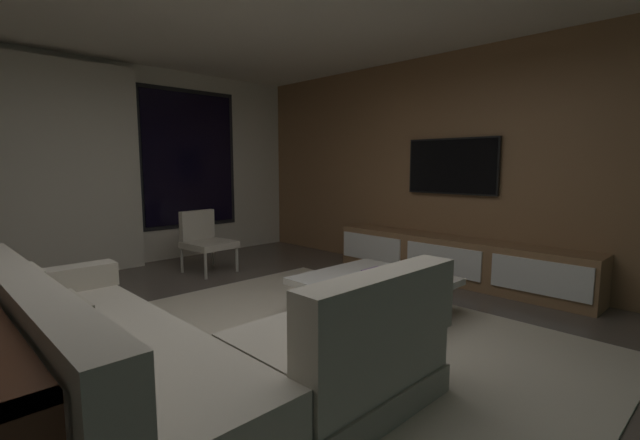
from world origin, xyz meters
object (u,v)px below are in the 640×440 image
sectional_couch (167,359)px  media_console (456,261)px  coffee_table (374,296)px  accent_chair_near_window (205,238)px  mounted_tv (452,166)px  book_stack_on_coffee_table (376,275)px

sectional_couch → media_console: bearing=3.3°
coffee_table → media_console: 1.61m
sectional_couch → accent_chair_near_window: (1.78, 2.72, 0.14)m
media_console → mounted_tv: 1.13m
coffee_table → accent_chair_near_window: 2.61m
sectional_couch → mounted_tv: 3.96m
sectional_couch → accent_chair_near_window: 3.25m
book_stack_on_coffee_table → accent_chair_near_window: accent_chair_near_window is taller
coffee_table → media_console: media_console is taller
mounted_tv → book_stack_on_coffee_table: bearing=-169.5°
media_console → mounted_tv: (0.18, 0.20, 1.10)m
accent_chair_near_window → media_console: (1.83, -2.52, -0.18)m
mounted_tv → accent_chair_near_window: bearing=130.9°
coffee_table → mounted_tv: (1.79, 0.27, 1.16)m
book_stack_on_coffee_table → accent_chair_near_window: (-0.16, 2.66, 0.03)m
book_stack_on_coffee_table → accent_chair_near_window: bearing=93.4°
coffee_table → book_stack_on_coffee_table: (-0.07, -0.07, 0.22)m
book_stack_on_coffee_table → coffee_table: bearing=47.2°
media_console → accent_chair_near_window: bearing=126.0°
accent_chair_near_window → coffee_table: bearing=-85.1°
coffee_table → mounted_tv: size_ratio=1.00×
coffee_table → sectional_couch: bearing=-176.3°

